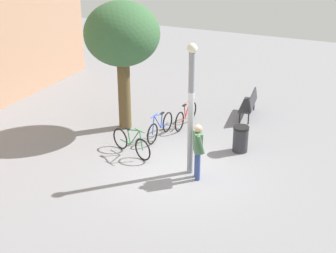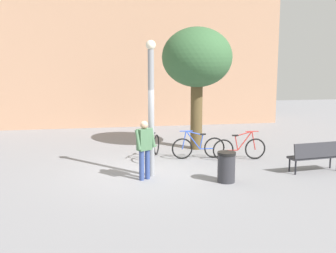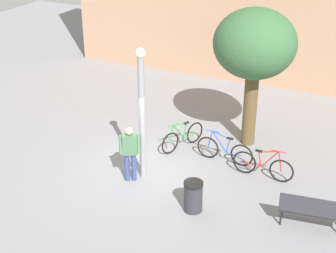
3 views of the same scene
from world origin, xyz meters
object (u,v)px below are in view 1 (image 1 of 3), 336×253
at_px(bicycle_green, 131,143).
at_px(plaza_tree, 122,36).
at_px(trash_bin, 240,139).
at_px(lamppost, 191,105).
at_px(bicycle_blue, 160,127).
at_px(park_bench, 250,103).
at_px(bicycle_red, 186,115).
at_px(person_by_lamppost, 198,148).

bearing_deg(bicycle_green, plaza_tree, 34.07).
bearing_deg(bicycle_green, trash_bin, -61.80).
xyz_separation_m(lamppost, bicycle_blue, (1.83, 1.83, -1.75)).
relative_size(bicycle_blue, trash_bin, 2.13).
distance_m(park_bench, bicycle_blue, 3.79).
height_order(park_bench, bicycle_blue, bicycle_blue).
height_order(bicycle_red, trash_bin, bicycle_red).
height_order(person_by_lamppost, trash_bin, person_by_lamppost).
distance_m(park_bench, trash_bin, 2.97).
bearing_deg(trash_bin, plaza_tree, 87.81).
xyz_separation_m(plaza_tree, trash_bin, (-0.16, -4.27, -2.87)).
bearing_deg(plaza_tree, trash_bin, -92.19).
distance_m(person_by_lamppost, bicycle_green, 2.57).
height_order(park_bench, plaza_tree, plaza_tree).
height_order(bicycle_red, bicycle_green, same).
bearing_deg(lamppost, park_bench, -4.88).
bearing_deg(bicycle_blue, lamppost, -134.95).
relative_size(person_by_lamppost, bicycle_green, 0.98).
xyz_separation_m(lamppost, plaza_tree, (2.12, 3.33, 1.16)).
xyz_separation_m(person_by_lamppost, bicycle_blue, (2.06, 2.15, -0.58)).
height_order(lamppost, trash_bin, lamppost).
bearing_deg(bicycle_blue, bicycle_red, -17.06).
relative_size(park_bench, trash_bin, 1.94).
xyz_separation_m(plaza_tree, bicycle_blue, (-0.29, -1.50, -2.91)).
distance_m(lamppost, bicycle_green, 2.76).
xyz_separation_m(lamppost, park_bench, (4.87, -0.42, -1.59)).
bearing_deg(park_bench, plaza_tree, 126.37).
relative_size(bicycle_red, bicycle_green, 1.07).
bearing_deg(bicycle_red, park_bench, -46.78).
distance_m(bicycle_red, trash_bin, 2.65).
height_order(plaza_tree, bicycle_green, plaza_tree).
height_order(bicycle_red, bicycle_blue, same).
bearing_deg(bicycle_green, bicycle_red, -13.66).
relative_size(plaza_tree, trash_bin, 5.24).
height_order(plaza_tree, bicycle_red, plaza_tree).
distance_m(bicycle_red, bicycle_blue, 1.38).
distance_m(bicycle_red, bicycle_green, 2.91).
relative_size(park_bench, bicycle_red, 0.91).
bearing_deg(trash_bin, bicycle_blue, 92.62).
bearing_deg(bicycle_blue, park_bench, -36.38).
bearing_deg(person_by_lamppost, lamppost, 53.83).
bearing_deg(bicycle_red, bicycle_blue, 162.94).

